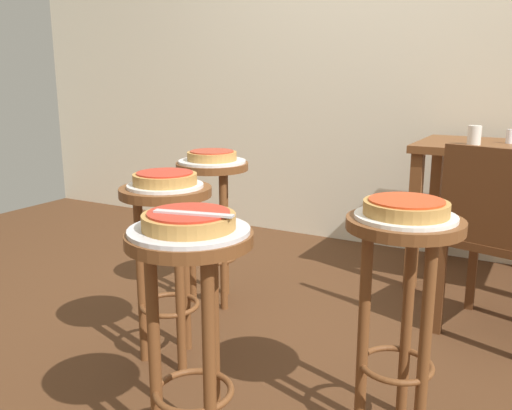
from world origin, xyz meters
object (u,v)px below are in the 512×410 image
at_px(stool_rear, 213,203).
at_px(pizza_leftside, 165,178).
at_px(stool_foreground, 191,301).
at_px(condiment_shaker, 510,136).
at_px(wooden_chair, 497,235).
at_px(pizza_server_knife, 193,213).
at_px(serving_plate_middle, 406,217).
at_px(pizza_rear, 212,156).
at_px(serving_plate_rear, 212,161).
at_px(pizza_middle, 406,207).
at_px(stool_leftside, 167,238).
at_px(serving_plate_leftside, 165,186).
at_px(cup_near_edge, 474,135).
at_px(stool_middle, 401,282).
at_px(pizza_foreground, 189,220).
at_px(serving_plate_foreground, 189,230).

bearing_deg(stool_rear, pizza_leftside, -73.14).
distance_m(stool_foreground, condiment_shaker, 2.13).
relative_size(wooden_chair, pizza_server_knife, 3.86).
distance_m(stool_foreground, wooden_chair, 1.45).
relative_size(pizza_leftside, condiment_shaker, 3.28).
bearing_deg(pizza_leftside, serving_plate_middle, -1.45).
bearing_deg(pizza_rear, serving_plate_rear, 0.00).
xyz_separation_m(stool_foreground, pizza_middle, (0.47, 0.43, 0.23)).
distance_m(stool_leftside, wooden_chair, 1.38).
relative_size(stool_foreground, pizza_rear, 3.01).
relative_size(serving_plate_leftside, cup_near_edge, 2.92).
height_order(stool_foreground, pizza_leftside, pizza_leftside).
relative_size(stool_foreground, pizza_middle, 2.85).
distance_m(pizza_middle, stool_rear, 1.27).
bearing_deg(stool_middle, stool_rear, 150.87).
bearing_deg(pizza_foreground, stool_foreground, -80.54).
relative_size(serving_plate_foreground, serving_plate_rear, 1.02).
relative_size(pizza_foreground, pizza_server_knife, 1.15).
height_order(pizza_leftside, pizza_server_knife, pizza_server_knife).
relative_size(stool_leftside, serving_plate_rear, 2.20).
xyz_separation_m(stool_leftside, serving_plate_rear, (-0.18, 0.58, 0.21)).
xyz_separation_m(stool_middle, pizza_middle, (-0.00, 0.00, 0.23)).
bearing_deg(serving_plate_foreground, stool_foreground, -82.87).
height_order(pizza_middle, pizza_rear, same).
distance_m(serving_plate_foreground, stool_leftside, 0.67).
bearing_deg(cup_near_edge, serving_plate_leftside, -122.28).
distance_m(serving_plate_foreground, serving_plate_leftside, 0.64).
relative_size(stool_middle, stool_rear, 1.00).
bearing_deg(cup_near_edge, stool_leftside, -122.28).
height_order(pizza_leftside, stool_rear, pizza_leftside).
distance_m(serving_plate_rear, pizza_server_knife, 1.25).
xyz_separation_m(serving_plate_leftside, pizza_server_knife, (0.47, -0.48, 0.06)).
relative_size(stool_middle, stool_leftside, 1.00).
xyz_separation_m(stool_rear, condiment_shaker, (1.22, 0.98, 0.30)).
height_order(serving_plate_foreground, stool_rear, serving_plate_foreground).
xyz_separation_m(stool_rear, serving_plate_rear, (0.00, -0.00, 0.21)).
height_order(stool_foreground, pizza_foreground, pizza_foreground).
bearing_deg(stool_foreground, pizza_foreground, 99.46).
bearing_deg(stool_foreground, serving_plate_foreground, 97.13).
relative_size(stool_foreground, wooden_chair, 0.84).
bearing_deg(stool_middle, pizza_leftside, 178.55).
bearing_deg(stool_rear, serving_plate_middle, -29.13).
relative_size(stool_rear, pizza_rear, 3.01).
bearing_deg(serving_plate_rear, serving_plate_middle, -29.13).
height_order(pizza_middle, cup_near_edge, cup_near_edge).
bearing_deg(stool_foreground, serving_plate_rear, 120.72).
bearing_deg(wooden_chair, pizza_leftside, -142.31).
relative_size(serving_plate_rear, wooden_chair, 0.38).
xyz_separation_m(stool_middle, condiment_shaker, (0.13, 1.58, 0.30)).
height_order(pizza_middle, stool_rear, pizza_middle).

